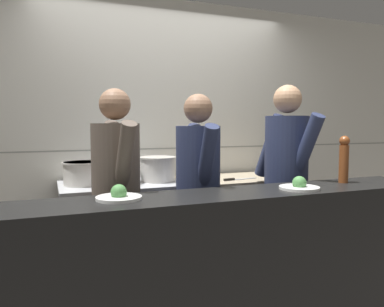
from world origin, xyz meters
TOP-DOWN VIEW (x-y plane):
  - wall_back_tiled at (0.00, 1.31)m, footprint 8.00×0.06m
  - oven_range at (-0.53, 0.90)m, footprint 1.01×0.71m
  - prep_counter at (0.54, 0.90)m, footprint 1.01×0.65m
  - pass_counter at (0.01, -0.20)m, footprint 2.86×0.45m
  - stock_pot at (-0.84, 0.90)m, footprint 0.32×0.32m
  - sauce_pot at (-0.56, 0.86)m, footprint 0.32×0.32m
  - braising_pot at (-0.21, 0.87)m, footprint 0.32×0.32m
  - chefs_knife at (0.51, 0.76)m, footprint 0.35×0.08m
  - plated_dish_main at (-0.73, -0.15)m, footprint 0.26×0.26m
  - plated_dish_appetiser at (0.43, -0.25)m, footprint 0.26×0.26m
  - pepper_mill at (0.90, -0.14)m, footprint 0.07×0.07m
  - chef_head_cook at (-0.67, 0.33)m, footprint 0.37×0.72m
  - chef_sous at (-0.07, 0.29)m, footprint 0.35×0.71m
  - chef_line at (0.69, 0.27)m, footprint 0.39×0.75m

SIDE VIEW (x-z plane):
  - prep_counter at x=0.54m, z-range 0.00..0.88m
  - oven_range at x=-0.53m, z-range 0.00..0.89m
  - pass_counter at x=0.01m, z-range 0.00..0.96m
  - chefs_knife at x=0.51m, z-range 0.88..0.90m
  - chef_sous at x=-0.07m, z-range 0.09..1.70m
  - chef_head_cook at x=-0.67m, z-range 0.09..1.73m
  - chef_line at x=0.69m, z-range 0.10..1.80m
  - plated_dish_main at x=-0.73m, z-range 0.94..1.03m
  - plated_dish_appetiser at x=0.43m, z-range 0.94..1.03m
  - stock_pot at x=-0.84m, z-range 0.90..1.09m
  - sauce_pot at x=-0.56m, z-range 0.90..1.10m
  - braising_pot at x=-0.21m, z-range 0.90..1.11m
  - pepper_mill at x=0.90m, z-range 0.97..1.32m
  - wall_back_tiled at x=0.00m, z-range 0.00..2.60m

